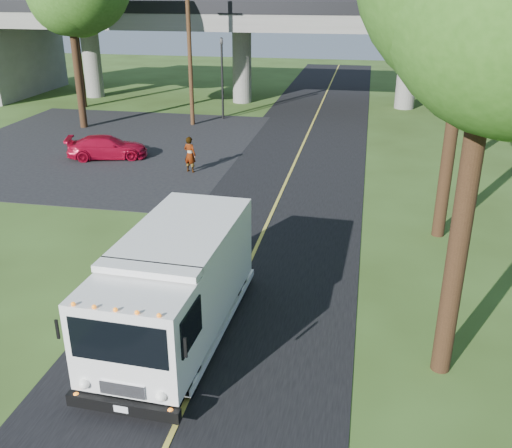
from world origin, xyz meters
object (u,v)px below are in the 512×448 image
(utility_pole, at_px, (190,50))
(pedestrian, at_px, (190,155))
(red_sedan, at_px, (107,147))
(traffic_signal, at_px, (222,70))
(step_van, at_px, (176,284))

(utility_pole, height_order, pedestrian, utility_pole)
(red_sedan, bearing_deg, traffic_signal, -36.85)
(red_sedan, height_order, pedestrian, pedestrian)
(utility_pole, relative_size, pedestrian, 5.20)
(pedestrian, bearing_deg, step_van, 123.64)
(utility_pole, relative_size, step_van, 1.35)
(utility_pole, height_order, step_van, utility_pole)
(traffic_signal, bearing_deg, pedestrian, -83.65)
(utility_pole, xyz_separation_m, red_sedan, (-2.10, -8.11, -4.01))
(utility_pole, distance_m, red_sedan, 9.29)
(step_van, bearing_deg, traffic_signal, 103.80)
(traffic_signal, xyz_separation_m, red_sedan, (-3.60, -10.11, -2.62))
(utility_pole, relative_size, red_sedan, 2.24)
(traffic_signal, relative_size, utility_pole, 0.58)
(pedestrian, bearing_deg, traffic_signal, -65.81)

